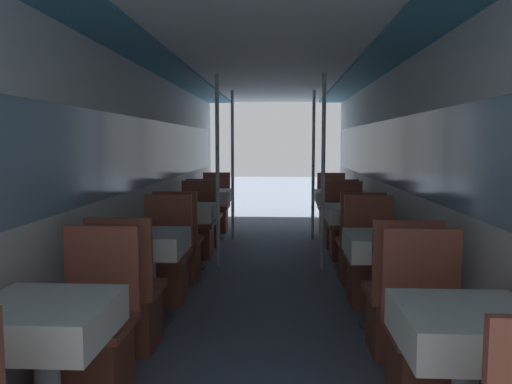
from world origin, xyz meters
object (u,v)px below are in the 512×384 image
chair_left_far_1 (165,269)px  dining_table_right_1 (384,251)px  chair_left_far_0 (93,347)px  support_pole_left_3 (233,166)px  chair_left_near_1 (129,309)px  dining_table_left_3 (210,199)px  support_pole_right_2 (323,173)px  dining_table_left_2 (189,216)px  chair_right_far_1 (371,272)px  chair_right_near_2 (359,255)px  chair_left_far_3 (215,214)px  chair_left_near_3 (205,226)px  chair_right_near_1 (399,314)px  dining_table_left_1 (148,248)px  chair_right_far_2 (346,236)px  dining_table_right_2 (352,217)px  dining_table_right_0 (467,339)px  chair_right_far_0 (428,354)px  support_pole_right_3 (313,166)px  chair_right_far_3 (332,215)px  chair_right_near_3 (340,227)px  chair_left_far_2 (197,234)px  dining_table_right_3 (336,200)px  chair_left_near_2 (180,253)px  support_pole_left_2 (217,173)px

chair_left_far_1 → dining_table_right_1: bearing=163.7°
chair_left_far_0 → support_pole_left_3: bearing=-94.1°
chair_left_near_1 → dining_table_left_3: 4.14m
dining_table_left_3 → support_pole_right_2: bearing=-48.8°
dining_table_left_2 → dining_table_right_1: (1.90, -1.79, 0.00)m
chair_right_far_1 → chair_right_near_2: same height
support_pole_left_3 → support_pole_right_2: size_ratio=1.00×
chair_left_far_3 → chair_left_near_3: bearing=90.0°
dining_table_left_3 → chair_right_near_1: 4.56m
chair_left_far_1 → chair_left_far_3: size_ratio=1.00×
dining_table_left_3 → chair_left_far_1: bearing=-90.0°
dining_table_left_1 → support_pole_right_2: 2.43m
dining_table_right_1 → chair_right_far_2: size_ratio=0.77×
chair_left_near_3 → chair_right_far_1: size_ratio=1.00×
dining_table_right_2 → chair_right_near_2: 0.64m
dining_table_right_0 → chair_right_far_0: bearing=90.0°
support_pole_right_3 → dining_table_left_3: bearing=180.0°
support_pole_right_2 → chair_right_far_3: (0.34, 2.34, -0.83)m
dining_table_left_3 → support_pole_left_3: 0.62m
dining_table_left_3 → chair_left_near_3: (0.00, -0.56, -0.32)m
dining_table_right_2 → chair_right_near_3: bearing=90.0°
chair_left_far_2 → support_pole_right_2: bearing=160.3°
chair_left_near_3 → chair_right_near_2: (1.90, -1.79, 0.00)m
support_pole_left_3 → chair_right_near_3: bearing=-19.7°
dining_table_right_0 → chair_left_near_1: bearing=147.2°
chair_left_far_2 → chair_right_far_1: (1.90, -1.79, 0.00)m
chair_right_far_1 → chair_right_near_3: bearing=-90.0°
chair_left_far_0 → dining_table_left_2: bearing=-90.0°
chair_right_near_3 → dining_table_right_3: bearing=90.0°
chair_left_far_0 → chair_left_far_2: (0.00, 3.57, 0.00)m
chair_left_far_0 → chair_right_far_3: size_ratio=1.00×
chair_left_near_2 → chair_left_near_3: 1.79m
dining_table_left_2 → chair_right_far_2: chair_right_far_2 is taller
chair_left_far_3 → support_pole_left_3: 1.06m
dining_table_right_1 → chair_right_near_2: bearing=90.0°
dining_table_right_0 → dining_table_right_3: same height
chair_right_near_2 → chair_left_near_3: bearing=136.8°
chair_left_far_1 → chair_right_near_2: size_ratio=1.00×
chair_right_near_1 → support_pole_right_2: 2.51m
chair_left_far_1 → dining_table_right_1: size_ratio=1.31×
chair_right_far_2 → dining_table_right_1: bearing=90.0°
chair_left_near_1 → support_pole_left_2: support_pole_left_2 is taller
dining_table_left_2 → dining_table_right_0: (1.90, -3.57, 0.00)m
chair_left_near_3 → dining_table_right_0: bearing=-68.4°
dining_table_right_1 → dining_table_right_0: bearing=-90.0°
dining_table_right_2 → chair_right_far_3: chair_right_far_3 is taller
chair_left_far_1 → dining_table_left_2: bearing=-90.0°
chair_left_far_3 → support_pole_left_3: bearing=121.5°
chair_left_far_3 → dining_table_right_3: chair_left_far_3 is taller
chair_right_near_1 → dining_table_right_3: 4.14m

